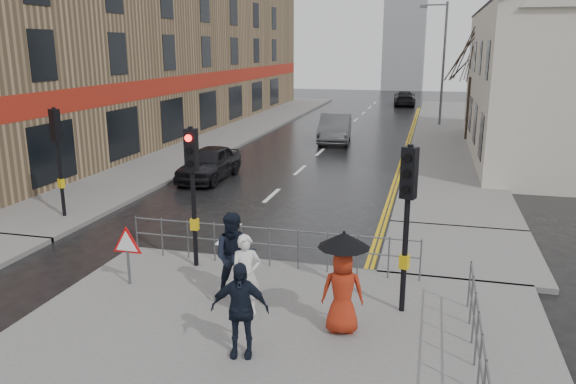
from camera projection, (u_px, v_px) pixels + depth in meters
The scene contains 23 objects.
ground at pixel (186, 273), 13.58m from camera, with size 120.00×120.00×0.00m, color black.
near_pavement at pixel (261, 364), 9.56m from camera, with size 10.00×9.00×0.14m, color #605E5B.
left_pavement at pixel (242, 129), 36.69m from camera, with size 4.00×44.00×0.14m, color #605E5B.
right_pavement at pixel (447, 132), 35.40m from camera, with size 4.00×40.00×0.14m, color #605E5B.
pavement_bridge_right at pixel (461, 251), 14.79m from camera, with size 4.00×4.20×0.14m, color #605E5B.
building_left_terrace at pixel (154, 51), 35.84m from camera, with size 8.00×42.00×10.00m, color #907553.
church_tower at pixel (406, 15), 69.03m from camera, with size 5.00×5.00×18.00m, color gray.
traffic_signal_near_left at pixel (192, 173), 13.10m from camera, with size 0.28×0.27×3.40m.
traffic_signal_near_right at pixel (408, 200), 10.76m from camera, with size 0.34×0.33×3.40m.
traffic_signal_far_left at pixel (57, 143), 17.11m from camera, with size 0.34×0.33×3.40m.
guard_railing_front at pixel (270, 238), 13.45m from camera, with size 7.14×0.04×1.00m.
guard_railing_side at pixel (478, 327), 9.21m from camera, with size 0.04×4.54×1.00m.
warning_sign at pixel (127, 246), 12.38m from camera, with size 0.80×0.07×1.35m.
street_lamp at pixel (441, 56), 37.21m from camera, with size 1.83×0.25×8.00m.
tree_near at pixel (474, 50), 31.08m from camera, with size 2.40×2.40×6.58m.
tree_far at pixel (473, 60), 38.63m from camera, with size 2.40×2.40×5.64m.
pedestrian_a at pixel (246, 275), 11.05m from camera, with size 0.59×0.39×1.63m, color silver.
pedestrian_b at pixel (235, 256), 11.67m from camera, with size 0.91×0.71×1.88m, color black.
pedestrian_with_umbrella at pixel (343, 277), 10.25m from camera, with size 0.96×0.96×1.95m.
pedestrian_d at pixel (240, 309), 9.52m from camera, with size 0.99×0.41×1.69m, color black.
car_parked at pixel (209, 163), 22.92m from camera, with size 1.62×4.02×1.37m, color black.
car_mid at pixel (335, 128), 32.01m from camera, with size 1.67×4.80×1.58m, color #404345.
car_far at pixel (405, 98), 51.58m from camera, with size 1.91×4.69×1.36m, color black.
Camera 1 is at (5.58, -11.62, 5.32)m, focal length 35.00 mm.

